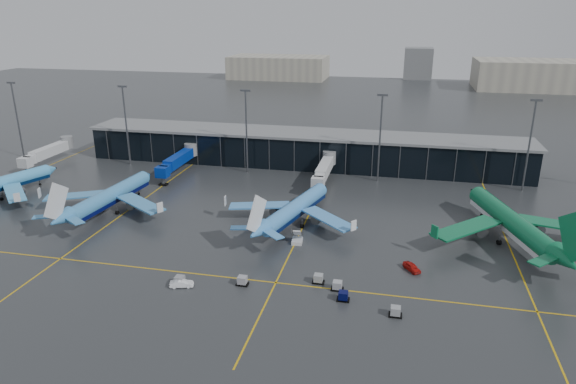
% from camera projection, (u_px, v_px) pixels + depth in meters
% --- Properties ---
extents(ground, '(600.00, 600.00, 0.00)m').
position_uv_depth(ground, '(247.00, 244.00, 110.63)').
color(ground, '#282B2D').
rests_on(ground, ground).
extents(terminal_pier, '(142.00, 17.00, 10.70)m').
position_uv_depth(terminal_pier, '(302.00, 148.00, 165.86)').
color(terminal_pier, black).
rests_on(terminal_pier, ground).
extents(jet_bridges, '(94.00, 27.50, 7.20)m').
position_uv_depth(jet_bridges, '(177.00, 160.00, 155.80)').
color(jet_bridges, '#595B60').
rests_on(jet_bridges, ground).
extents(flood_masts, '(203.00, 0.50, 25.50)m').
position_uv_depth(flood_masts, '(311.00, 132.00, 151.00)').
color(flood_masts, '#595B60').
rests_on(flood_masts, ground).
extents(distant_hangars, '(260.00, 71.00, 22.00)m').
position_uv_depth(distant_hangars, '(434.00, 71.00, 346.01)').
color(distant_hangars, '#B2AD99').
rests_on(distant_hangars, ground).
extents(taxi_lines, '(220.00, 120.00, 0.02)m').
position_uv_depth(taxi_lines, '(302.00, 228.00, 118.35)').
color(taxi_lines, gold).
rests_on(taxi_lines, ground).
extents(airliner_arkefly, '(38.83, 43.33, 12.44)m').
position_uv_depth(airliner_arkefly, '(110.00, 187.00, 127.09)').
color(airliner_arkefly, '#3D8AC9').
rests_on(airliner_arkefly, ground).
extents(airliner_klm_near, '(43.07, 46.42, 11.96)m').
position_uv_depth(airliner_klm_near, '(295.00, 199.00, 119.48)').
color(airliner_klm_near, '#4492E0').
rests_on(airliner_klm_near, ground).
extents(airliner_aer_lingus, '(51.48, 55.15, 13.96)m').
position_uv_depth(airliner_aer_lingus, '(512.00, 210.00, 110.22)').
color(airliner_aer_lingus, '#0C673D').
rests_on(airliner_aer_lingus, ground).
extents(baggage_carts, '(41.05, 9.57, 1.70)m').
position_uv_depth(baggage_carts, '(301.00, 289.00, 91.21)').
color(baggage_carts, black).
rests_on(baggage_carts, ground).
extents(mobile_airstair, '(2.50, 3.40, 3.45)m').
position_uv_depth(mobile_airstair, '(297.00, 239.00, 110.87)').
color(mobile_airstair, silver).
rests_on(mobile_airstair, ground).
extents(service_van_red, '(3.89, 4.53, 1.47)m').
position_uv_depth(service_van_red, '(412.00, 267.00, 99.01)').
color(service_van_red, '#B0120D').
rests_on(service_van_red, ground).
extents(service_van_white, '(4.51, 2.65, 1.40)m').
position_uv_depth(service_van_white, '(182.00, 283.00, 93.15)').
color(service_van_white, white).
rests_on(service_van_white, ground).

